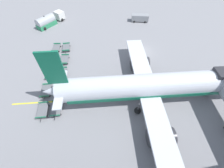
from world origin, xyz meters
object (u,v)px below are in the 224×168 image
baggage_dolly_row_near_col_a (56,48)px  baggage_dolly_row_near_col_c (50,74)px  baggage_dolly_row_mid_a_col_c (62,73)px  baggage_dolly_row_near_col_b (53,60)px  baggage_dolly_row_near_col_e (43,110)px  fuel_tanker_primary (49,21)px  baggage_dolly_row_mid_a_col_b (64,60)px  service_van (140,18)px  baggage_dolly_row_mid_a_col_a (66,48)px  airplane (153,86)px  baggage_dolly_row_near_col_d (46,91)px  baggage_dolly_row_mid_a_col_e (56,109)px  baggage_dolly_row_mid_a_col_d (60,90)px

baggage_dolly_row_near_col_a → baggage_dolly_row_near_col_c: 8.90m
baggage_dolly_row_near_col_c → baggage_dolly_row_mid_a_col_c: size_ratio=1.00×
baggage_dolly_row_near_col_b → baggage_dolly_row_near_col_e: 13.16m
fuel_tanker_primary → baggage_dolly_row_mid_a_col_b: size_ratio=2.18×
service_van → baggage_dolly_row_near_col_a: bearing=-67.4°
baggage_dolly_row_mid_a_col_b → baggage_dolly_row_mid_a_col_a: bearing=176.6°
baggage_dolly_row_near_col_e → baggage_dolly_row_near_col_a: bearing=176.2°
airplane → baggage_dolly_row_near_col_b: 23.22m
fuel_tanker_primary → baggage_dolly_row_near_col_e: (30.51, 1.57, -0.87)m
baggage_dolly_row_near_col_c → baggage_dolly_row_mid_a_col_b: size_ratio=0.99×
baggage_dolly_row_near_col_d → baggage_dolly_row_mid_a_col_e: (4.41, 2.26, 0.00)m
service_van → baggage_dolly_row_near_col_d: 35.07m
baggage_dolly_row_near_col_b → baggage_dolly_row_mid_a_col_e: 13.28m
airplane → baggage_dolly_row_near_col_c: size_ratio=9.92×
baggage_dolly_row_mid_a_col_d → baggage_dolly_row_mid_a_col_e: bearing=-4.4°
baggage_dolly_row_near_col_c → baggage_dolly_row_mid_a_col_b: (-4.02, 2.83, 0.00)m
baggage_dolly_row_mid_a_col_b → baggage_dolly_row_near_col_c: bearing=-35.1°
service_van → baggage_dolly_row_mid_a_col_b: service_van is taller
baggage_dolly_row_near_col_a → baggage_dolly_row_near_col_d: 13.51m
baggage_dolly_row_near_col_b → baggage_dolly_row_mid_a_col_b: 2.63m
baggage_dolly_row_near_col_d → baggage_dolly_row_mid_a_col_c: same height
baggage_dolly_row_near_col_a → baggage_dolly_row_near_col_c: bearing=-4.2°
baggage_dolly_row_near_col_a → baggage_dolly_row_mid_a_col_d: bearing=6.3°
fuel_tanker_primary → baggage_dolly_row_near_col_c: size_ratio=2.20×
baggage_dolly_row_near_col_b → baggage_dolly_row_mid_a_col_e: same height
baggage_dolly_row_mid_a_col_b → baggage_dolly_row_mid_a_col_c: (4.30, -0.36, 0.00)m
baggage_dolly_row_near_col_b → baggage_dolly_row_mid_a_col_d: bearing=12.3°
fuel_tanker_primary → baggage_dolly_row_mid_a_col_d: (26.36, 4.28, -0.87)m
airplane → baggage_dolly_row_near_col_e: (-0.22, -19.49, -3.04)m
airplane → baggage_dolly_row_mid_a_col_e: (-0.18, -17.10, -3.04)m
baggage_dolly_row_near_col_e → baggage_dolly_row_mid_a_col_c: (-8.68, 3.02, 0.00)m
baggage_dolly_row_mid_a_col_b → baggage_dolly_row_mid_a_col_d: (8.83, -0.67, 0.00)m
service_van → baggage_dolly_row_near_col_b: size_ratio=1.43×
baggage_dolly_row_mid_a_col_a → baggage_dolly_row_mid_a_col_c: (8.90, -0.63, 0.00)m
baggage_dolly_row_mid_a_col_e → baggage_dolly_row_near_col_a: bearing=-176.2°
baggage_dolly_row_near_col_e → baggage_dolly_row_mid_a_col_e: size_ratio=0.99×
service_van → baggage_dolly_row_mid_a_col_d: (23.96, -23.21, -0.64)m
baggage_dolly_row_near_col_e → baggage_dolly_row_mid_a_col_a: bearing=168.3°
baggage_dolly_row_near_col_b → baggage_dolly_row_mid_a_col_e: bearing=7.1°
baggage_dolly_row_near_col_c → baggage_dolly_row_near_col_d: size_ratio=1.00×
baggage_dolly_row_near_col_b → airplane: bearing=54.5°
baggage_dolly_row_near_col_e → baggage_dolly_row_mid_a_col_e: 2.39m
baggage_dolly_row_mid_a_col_a → service_van: bearing=115.3°
baggage_dolly_row_mid_a_col_b → baggage_dolly_row_mid_a_col_e: 13.06m
baggage_dolly_row_near_col_c → baggage_dolly_row_mid_a_col_e: size_ratio=1.00×
baggage_dolly_row_near_col_a → baggage_dolly_row_mid_a_col_a: size_ratio=1.02×
baggage_dolly_row_near_col_e → service_van: bearing=137.3°
baggage_dolly_row_near_col_d → baggage_dolly_row_mid_a_col_b: (-8.62, 3.25, 0.00)m
baggage_dolly_row_mid_a_col_e → baggage_dolly_row_near_col_b: bearing=-172.9°
baggage_dolly_row_near_col_e → baggage_dolly_row_mid_a_col_b: (-12.98, 3.38, 0.00)m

